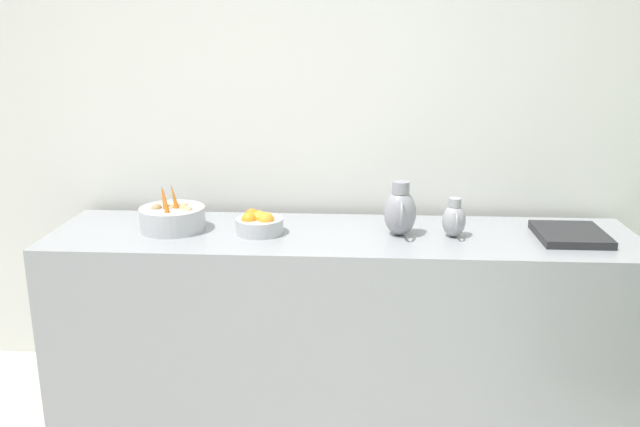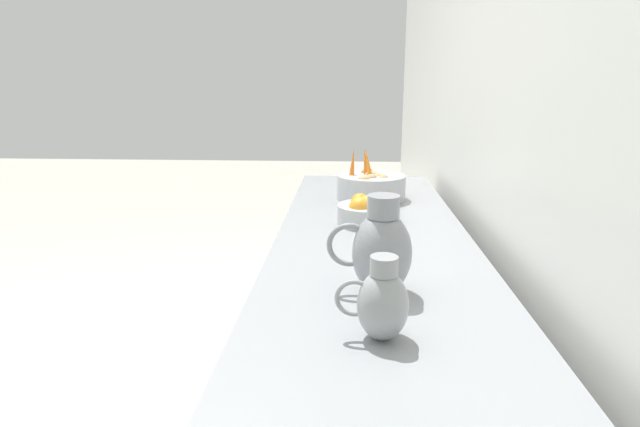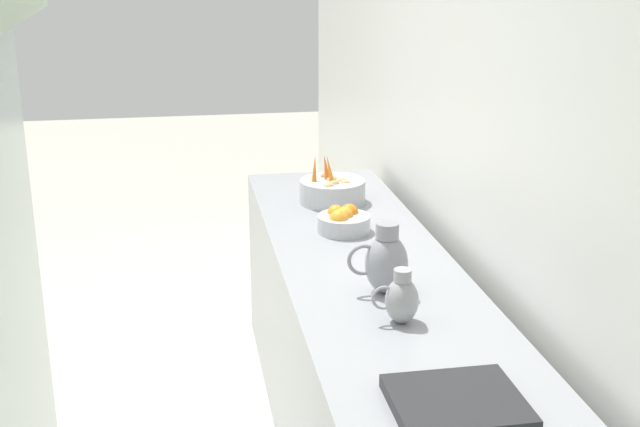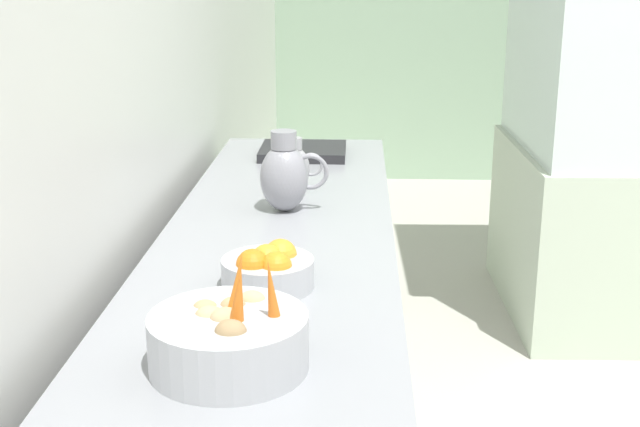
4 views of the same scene
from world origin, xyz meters
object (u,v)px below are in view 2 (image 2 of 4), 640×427
object	(u,v)px
metal_pitcher_tall	(381,250)
orange_bowl	(367,211)
vegetable_colander	(371,186)
metal_pitcher_short	(382,302)

from	to	relation	value
metal_pitcher_tall	orange_bowl	bearing A→B (deg)	-88.68
vegetable_colander	orange_bowl	bearing A→B (deg)	85.74
vegetable_colander	metal_pitcher_short	size ratio (longest dim) A/B	1.70
vegetable_colander	orange_bowl	world-z (taller)	vegetable_colander
metal_pitcher_tall	metal_pitcher_short	bearing A→B (deg)	87.48
vegetable_colander	metal_pitcher_tall	distance (m)	1.07
orange_bowl	metal_pitcher_tall	xyz separation A→B (m)	(-0.02, 0.65, 0.07)
vegetable_colander	metal_pitcher_short	distance (m)	1.32
orange_bowl	metal_pitcher_tall	distance (m)	0.66
metal_pitcher_short	metal_pitcher_tall	bearing A→B (deg)	-92.52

